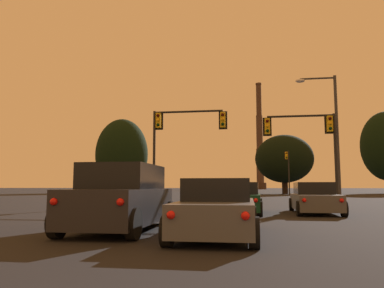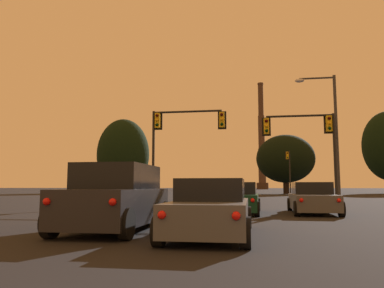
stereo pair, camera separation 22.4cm
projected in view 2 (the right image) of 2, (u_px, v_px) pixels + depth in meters
name	position (u px, v px, depth m)	size (l,w,h in m)	color
sedan_center_lane_front	(238.00, 199.00, 17.39)	(2.11, 4.75, 1.43)	#0F3823
suv_left_lane_second	(117.00, 198.00, 10.73)	(2.12, 4.91, 1.86)	#232328
sedan_right_lane_front	(312.00, 199.00, 17.26)	(2.09, 4.74, 1.43)	#4C4F54
sedan_center_lane_second	(212.00, 209.00, 9.49)	(1.98, 4.71, 1.43)	#4C4F54
traffic_light_overhead_left	(177.00, 132.00, 25.69)	(5.25, 0.50, 6.46)	black
traffic_light_far_right	(289.00, 166.00, 52.76)	(0.78, 0.50, 6.28)	black
traffic_light_overhead_right	(310.00, 136.00, 24.32)	(4.76, 0.50, 5.95)	black
street_lamp	(330.00, 125.00, 24.99)	(2.70, 0.36, 8.73)	#38383A
smokestack	(262.00, 147.00, 165.82)	(5.13, 5.13, 47.76)	#3C2B22
treeline_left_mid	(285.00, 159.00, 62.33)	(9.62, 8.66, 9.86)	black
treeline_center_right	(123.00, 155.00, 75.32)	(10.54, 9.49, 14.83)	black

